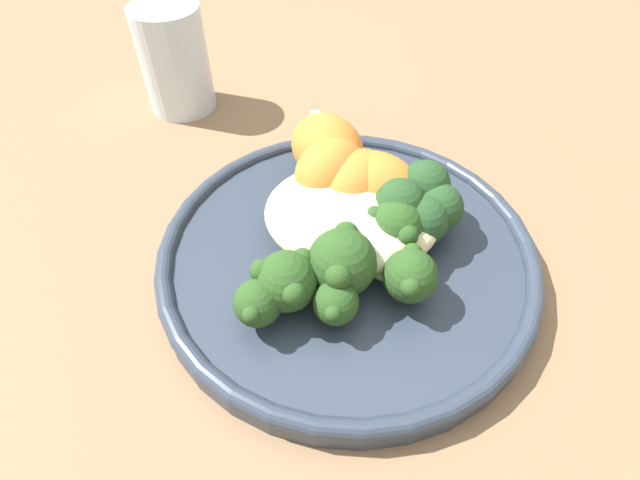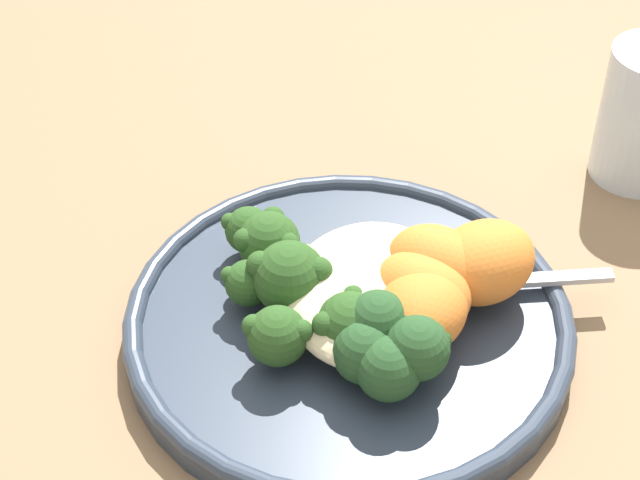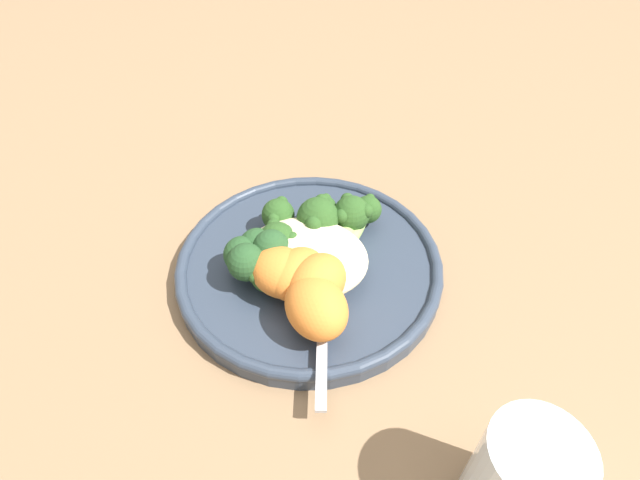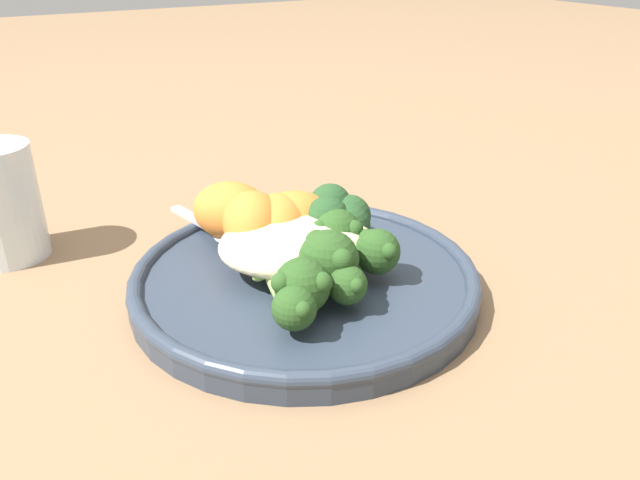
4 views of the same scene
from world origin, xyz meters
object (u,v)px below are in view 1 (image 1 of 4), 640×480
at_px(broccoli_stalk_1, 292,268).
at_px(sweet_potato_chunk_3, 327,147).
at_px(plate, 349,255).
at_px(broccoli_stalk_2, 331,274).
at_px(kale_tuft, 417,202).
at_px(quinoa_mound, 352,218).
at_px(broccoli_stalk_5, 378,227).
at_px(spoon, 320,165).
at_px(water_glass, 174,60).
at_px(broccoli_stalk_0, 269,287).
at_px(broccoli_stalk_7, 369,199).
at_px(sweet_potato_chunk_2, 354,182).
at_px(sweet_potato_chunk_0, 330,171).
at_px(sweet_potato_chunk_1, 375,183).
at_px(broccoli_stalk_3, 341,257).
at_px(broccoli_stalk_4, 395,269).
at_px(broccoli_stalk_6, 392,208).

bearing_deg(broccoli_stalk_1, sweet_potato_chunk_3, -179.06).
distance_m(plate, broccoli_stalk_2, 0.04).
xyz_separation_m(plate, kale_tuft, (0.04, 0.03, 0.03)).
relative_size(quinoa_mound, broccoli_stalk_5, 1.19).
bearing_deg(spoon, water_glass, 43.49).
height_order(quinoa_mound, broccoli_stalk_0, quinoa_mound).
xyz_separation_m(broccoli_stalk_7, sweet_potato_chunk_2, (-0.01, 0.01, 0.01)).
xyz_separation_m(quinoa_mound, sweet_potato_chunk_2, (-0.00, 0.03, 0.01)).
relative_size(broccoli_stalk_0, sweet_potato_chunk_2, 1.74).
bearing_deg(sweet_potato_chunk_0, sweet_potato_chunk_1, -8.41).
relative_size(broccoli_stalk_2, broccoli_stalk_7, 1.04).
bearing_deg(broccoli_stalk_3, sweet_potato_chunk_3, 155.50).
xyz_separation_m(plate, broccoli_stalk_2, (-0.01, -0.04, 0.02)).
relative_size(sweet_potato_chunk_2, sweet_potato_chunk_3, 0.91).
xyz_separation_m(broccoli_stalk_5, water_glass, (-0.21, 0.18, 0.01)).
bearing_deg(broccoli_stalk_0, quinoa_mound, 159.01).
distance_m(broccoli_stalk_1, broccoli_stalk_5, 0.07).
bearing_deg(sweet_potato_chunk_0, broccoli_stalk_4, -55.52).
height_order(broccoli_stalk_3, broccoli_stalk_6, broccoli_stalk_3).
distance_m(broccoli_stalk_7, kale_tuft, 0.03).
height_order(broccoli_stalk_0, water_glass, water_glass).
xyz_separation_m(kale_tuft, water_glass, (-0.23, 0.15, 0.01)).
bearing_deg(sweet_potato_chunk_3, quinoa_mound, -66.92).
bearing_deg(plate, sweet_potato_chunk_3, 110.44).
xyz_separation_m(broccoli_stalk_4, sweet_potato_chunk_3, (-0.06, 0.10, 0.01)).
bearing_deg(broccoli_stalk_3, broccoli_stalk_4, 50.46).
bearing_deg(quinoa_mound, broccoli_stalk_2, -99.27).
bearing_deg(broccoli_stalk_7, plate, -141.05).
bearing_deg(broccoli_stalk_6, sweet_potato_chunk_1, 109.32).
relative_size(plate, sweet_potato_chunk_3, 4.12).
bearing_deg(spoon, broccoli_stalk_4, -161.55).
distance_m(plate, sweet_potato_chunk_3, 0.09).
distance_m(plate, sweet_potato_chunk_2, 0.05).
bearing_deg(broccoli_stalk_7, broccoli_stalk_3, -136.54).
xyz_separation_m(sweet_potato_chunk_1, spoon, (-0.05, 0.03, -0.02)).
distance_m(broccoli_stalk_1, broccoli_stalk_3, 0.03).
relative_size(broccoli_stalk_6, kale_tuft, 1.45).
height_order(plate, sweet_potato_chunk_1, sweet_potato_chunk_1).
bearing_deg(quinoa_mound, sweet_potato_chunk_1, 69.97).
height_order(broccoli_stalk_1, broccoli_stalk_3, broccoli_stalk_3).
distance_m(broccoli_stalk_0, broccoli_stalk_4, 0.08).
xyz_separation_m(quinoa_mound, spoon, (-0.03, 0.07, -0.01)).
xyz_separation_m(broccoli_stalk_5, broccoli_stalk_7, (-0.01, 0.03, -0.00)).
bearing_deg(sweet_potato_chunk_2, broccoli_stalk_7, -33.07).
distance_m(broccoli_stalk_7, sweet_potato_chunk_1, 0.01).
xyz_separation_m(broccoli_stalk_4, spoon, (-0.07, 0.11, -0.01)).
bearing_deg(sweet_potato_chunk_0, water_glass, 141.81).
relative_size(sweet_potato_chunk_2, spoon, 0.53).
xyz_separation_m(broccoli_stalk_2, sweet_potato_chunk_2, (0.00, 0.08, 0.01)).
height_order(plate, broccoli_stalk_4, broccoli_stalk_4).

